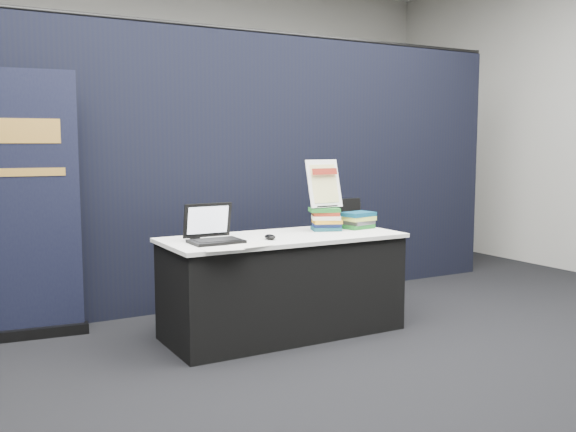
# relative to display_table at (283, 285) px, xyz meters

# --- Properties ---
(floor) EXTENTS (8.00, 8.00, 0.00)m
(floor) POSITION_rel_display_table_xyz_m (0.00, -0.55, -0.38)
(floor) COLOR black
(floor) RESTS_ON ground
(wall_back) EXTENTS (8.00, 0.02, 3.50)m
(wall_back) POSITION_rel_display_table_xyz_m (0.00, 3.45, 1.37)
(wall_back) COLOR #A9A8A0
(wall_back) RESTS_ON floor
(drape_partition) EXTENTS (6.00, 0.08, 2.40)m
(drape_partition) POSITION_rel_display_table_xyz_m (0.00, 1.05, 0.82)
(drape_partition) COLOR black
(drape_partition) RESTS_ON floor
(display_table) EXTENTS (1.80, 0.75, 0.75)m
(display_table) POSITION_rel_display_table_xyz_m (0.00, 0.00, 0.00)
(display_table) COLOR black
(display_table) RESTS_ON floor
(laptop) EXTENTS (0.35, 0.28, 0.27)m
(laptop) POSITION_rel_display_table_xyz_m (-0.58, -0.04, 0.44)
(laptop) COLOR black
(laptop) RESTS_ON display_table
(mouse) EXTENTS (0.09, 0.12, 0.04)m
(mouse) POSITION_rel_display_table_xyz_m (-0.17, -0.12, 0.39)
(mouse) COLOR black
(mouse) RESTS_ON display_table
(brochure_left) EXTENTS (0.28, 0.21, 0.00)m
(brochure_left) POSITION_rel_display_table_xyz_m (-0.64, -0.33, 0.38)
(brochure_left) COLOR silver
(brochure_left) RESTS_ON display_table
(brochure_mid) EXTENTS (0.28, 0.21, 0.00)m
(brochure_mid) POSITION_rel_display_table_xyz_m (-0.42, -0.30, 0.38)
(brochure_mid) COLOR silver
(brochure_mid) RESTS_ON display_table
(brochure_right) EXTENTS (0.34, 0.28, 0.00)m
(brochure_right) POSITION_rel_display_table_xyz_m (-0.52, -0.06, 0.38)
(brochure_right) COLOR silver
(brochure_right) RESTS_ON display_table
(pen_cup) EXTENTS (0.10, 0.10, 0.10)m
(pen_cup) POSITION_rel_display_table_xyz_m (-0.65, 0.12, 0.42)
(pen_cup) COLOR black
(pen_cup) RESTS_ON display_table
(book_stack_tall) EXTENTS (0.27, 0.24, 0.18)m
(book_stack_tall) POSITION_rel_display_table_xyz_m (0.43, 0.08, 0.46)
(book_stack_tall) COLOR #164955
(book_stack_tall) RESTS_ON display_table
(book_stack_short) EXTENTS (0.25, 0.20, 0.13)m
(book_stack_short) POSITION_rel_display_table_xyz_m (0.73, 0.06, 0.44)
(book_stack_short) COLOR #1A6423
(book_stack_short) RESTS_ON display_table
(info_sign) EXTENTS (0.29, 0.14, 0.39)m
(info_sign) POSITION_rel_display_table_xyz_m (0.43, 0.11, 0.74)
(info_sign) COLOR black
(info_sign) RESTS_ON book_stack_tall
(pullup_banner) EXTENTS (0.84, 0.19, 1.97)m
(pullup_banner) POSITION_rel_display_table_xyz_m (-1.69, 0.82, 0.50)
(pullup_banner) COLOR black
(pullup_banner) RESTS_ON floor
(stacking_chair) EXTENTS (0.44, 0.45, 0.95)m
(stacking_chair) POSITION_rel_display_table_xyz_m (0.83, 0.31, 0.15)
(stacking_chair) COLOR black
(stacking_chair) RESTS_ON floor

